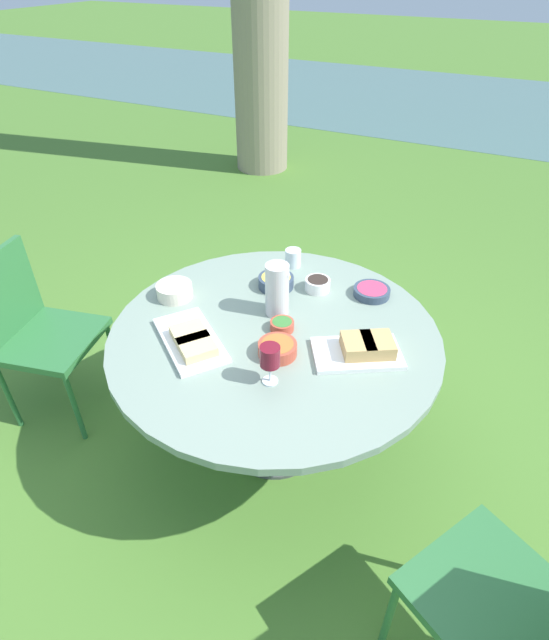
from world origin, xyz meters
The scene contains 16 objects.
ground_plane centered at (0.00, 0.00, 0.00)m, with size 40.00×40.00×0.00m, color #4C7A2D.
river_strip centered at (0.00, 7.49, 0.00)m, with size 40.00×4.78×0.01m.
dining_table centered at (0.00, 0.00, 0.62)m, with size 1.39×1.39×0.70m.
chair_near_left centered at (-1.17, -0.28, 0.52)m, with size 0.51×0.53×0.89m.
chair_near_right centered at (1.08, -0.60, 0.52)m, with size 0.58×0.59×0.89m.
water_pitcher centered at (-0.05, 0.13, 0.82)m, with size 0.11×0.10×0.24m.
wine_glass centered at (0.12, -0.28, 0.82)m, with size 0.07×0.07×0.17m.
platter_bread_main centered at (0.38, 0.02, 0.73)m, with size 0.40×0.35×0.08m.
platter_charcuterie centered at (-0.26, -0.23, 0.73)m, with size 0.43×0.40×0.06m.
bowl_fries centered at (-0.15, 0.31, 0.73)m, with size 0.17×0.17×0.06m.
bowl_salad centered at (0.02, 0.03, 0.73)m, with size 0.10×0.10×0.04m.
bowl_olives centered at (0.04, 0.38, 0.74)m, with size 0.12×0.12×0.06m.
bowl_dip_red centered at (0.28, 0.45, 0.72)m, with size 0.17×0.17×0.04m.
bowl_dip_cream centered at (-0.53, 0.03, 0.74)m, with size 0.16×0.16×0.07m.
bowl_roasted_veg centered at (0.08, -0.12, 0.73)m, with size 0.15×0.15×0.05m.
cup_water_near centered at (-0.16, 0.52, 0.75)m, with size 0.08×0.08×0.09m.
Camera 1 is at (0.74, -1.47, 1.99)m, focal length 28.00 mm.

